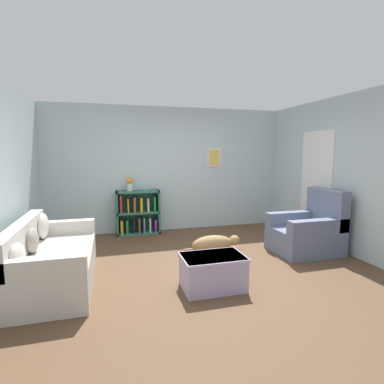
{
  "coord_description": "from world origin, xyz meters",
  "views": [
    {
      "loc": [
        -1.23,
        -4.04,
        1.66
      ],
      "look_at": [
        0.0,
        0.4,
        1.05
      ],
      "focal_mm": 28.0,
      "sensor_mm": 36.0,
      "label": 1
    }
  ],
  "objects_px": {
    "coffee_table": "(213,271)",
    "bookshelf": "(138,213)",
    "dog": "(214,244)",
    "vase": "(130,183)",
    "recliner_chair": "(308,231)",
    "couch": "(50,261)"
  },
  "relations": [
    {
      "from": "coffee_table",
      "to": "bookshelf",
      "type": "bearing_deg",
      "value": 102.97
    },
    {
      "from": "dog",
      "to": "vase",
      "type": "distance_m",
      "value": 2.17
    },
    {
      "from": "recliner_chair",
      "to": "vase",
      "type": "relative_size",
      "value": 3.79
    },
    {
      "from": "coffee_table",
      "to": "couch",
      "type": "bearing_deg",
      "value": 161.13
    },
    {
      "from": "recliner_chair",
      "to": "dog",
      "type": "xyz_separation_m",
      "value": [
        -1.54,
        0.37,
        -0.2
      ]
    },
    {
      "from": "coffee_table",
      "to": "vase",
      "type": "height_order",
      "value": "vase"
    },
    {
      "from": "couch",
      "to": "coffee_table",
      "type": "distance_m",
      "value": 2.04
    },
    {
      "from": "coffee_table",
      "to": "vase",
      "type": "distance_m",
      "value": 3.0
    },
    {
      "from": "vase",
      "to": "bookshelf",
      "type": "bearing_deg",
      "value": 6.87
    },
    {
      "from": "recliner_chair",
      "to": "vase",
      "type": "bearing_deg",
      "value": 145.78
    },
    {
      "from": "bookshelf",
      "to": "coffee_table",
      "type": "relative_size",
      "value": 1.17
    },
    {
      "from": "couch",
      "to": "bookshelf",
      "type": "relative_size",
      "value": 2.06
    },
    {
      "from": "recliner_chair",
      "to": "vase",
      "type": "distance_m",
      "value": 3.45
    },
    {
      "from": "bookshelf",
      "to": "coffee_table",
      "type": "height_order",
      "value": "bookshelf"
    },
    {
      "from": "bookshelf",
      "to": "recliner_chair",
      "type": "bearing_deg",
      "value": -35.93
    },
    {
      "from": "vase",
      "to": "couch",
      "type": "bearing_deg",
      "value": -118.42
    },
    {
      "from": "bookshelf",
      "to": "vase",
      "type": "xyz_separation_m",
      "value": [
        -0.15,
        -0.02,
        0.62
      ]
    },
    {
      "from": "bookshelf",
      "to": "recliner_chair",
      "type": "relative_size",
      "value": 0.85
    },
    {
      "from": "recliner_chair",
      "to": "vase",
      "type": "height_order",
      "value": "vase"
    },
    {
      "from": "recliner_chair",
      "to": "dog",
      "type": "distance_m",
      "value": 1.59
    },
    {
      "from": "couch",
      "to": "bookshelf",
      "type": "height_order",
      "value": "bookshelf"
    },
    {
      "from": "couch",
      "to": "coffee_table",
      "type": "height_order",
      "value": "couch"
    }
  ]
}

